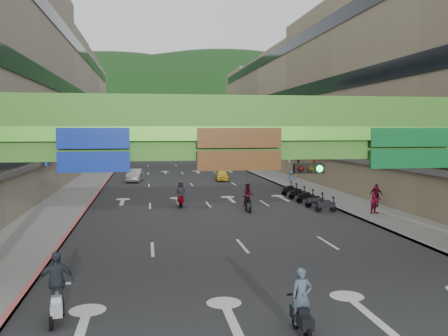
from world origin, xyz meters
TOP-DOWN VIEW (x-y plane):
  - road_slab at (0.00, 50.00)m, footprint 18.00×140.00m
  - sidewalk_left at (-11.00, 50.00)m, footprint 4.00×140.00m
  - sidewalk_right at (11.00, 50.00)m, footprint 4.00×140.00m
  - curb_left at (-9.10, 50.00)m, footprint 0.20×140.00m
  - curb_right at (9.10, 50.00)m, footprint 0.20×140.00m
  - building_row_left at (-18.93, 50.00)m, footprint 12.80×95.00m
  - building_row_right at (18.93, 50.00)m, footprint 12.80×95.00m
  - overpass_near at (0.93, 5.38)m, footprint 28.00×12.27m
  - overpass_far at (0.00, 65.00)m, footprint 28.00×2.20m
  - hill_left at (-15.00, 160.00)m, footprint 168.00×140.00m
  - hill_right at (25.00, 180.00)m, footprint 208.00×176.00m
  - bunting_string at (0.00, 30.00)m, footprint 26.00×0.36m
  - scooter_rider_near at (-0.42, 1.00)m, footprint 0.60×1.60m
  - scooter_rider_mid at (2.40, 22.20)m, footprint 0.87×1.60m
  - scooter_rider_left at (-7.50, 3.08)m, footprint 1.16×1.60m
  - scooter_rider_far at (-2.21, 24.97)m, footprint 0.81×1.60m
  - parked_scooter_row at (7.80, 25.53)m, footprint 1.60×9.35m
  - car_silver at (-6.02, 44.07)m, footprint 1.99×4.43m
  - car_yellow at (3.82, 43.68)m, footprint 1.84×3.76m
  - pedestrian_red at (10.68, 19.26)m, footprint 1.14×1.06m
  - pedestrian_dark at (12.20, 22.42)m, footprint 1.03×0.87m
  - pedestrian_blue at (9.80, 36.39)m, footprint 0.81×0.68m

SIDE VIEW (x-z plane):
  - hill_left at x=-15.00m, z-range -56.00..56.00m
  - hill_right at x=25.00m, z-range -64.00..64.00m
  - road_slab at x=0.00m, z-range 0.00..0.02m
  - sidewalk_left at x=-11.00m, z-range 0.00..0.15m
  - sidewalk_right at x=11.00m, z-range 0.00..0.15m
  - curb_left at x=-9.10m, z-range 0.00..0.18m
  - curb_right at x=9.10m, z-range 0.00..0.18m
  - parked_scooter_row at x=7.80m, z-range -0.02..1.06m
  - car_yellow at x=3.82m, z-range 0.00..1.23m
  - car_silver at x=-6.02m, z-range 0.00..1.41m
  - pedestrian_blue at x=9.80m, z-range 0.00..1.50m
  - pedestrian_dark at x=12.20m, z-range 0.00..1.66m
  - scooter_rider_near at x=-0.42m, z-range -0.08..1.90m
  - pedestrian_red at x=10.68m, z-range 0.00..1.87m
  - scooter_rider_far at x=-2.21m, z-range 0.01..2.00m
  - scooter_rider_mid at x=2.40m, z-range 0.03..2.10m
  - scooter_rider_left at x=-7.50m, z-range 0.02..2.25m
  - overpass_near at x=0.93m, z-range 1.66..8.76m
  - overpass_far at x=0.00m, z-range 1.85..8.95m
  - bunting_string at x=0.00m, z-range 5.73..6.19m
  - building_row_left at x=-18.93m, z-range -0.04..18.96m
  - building_row_right at x=18.93m, z-range -0.04..18.96m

